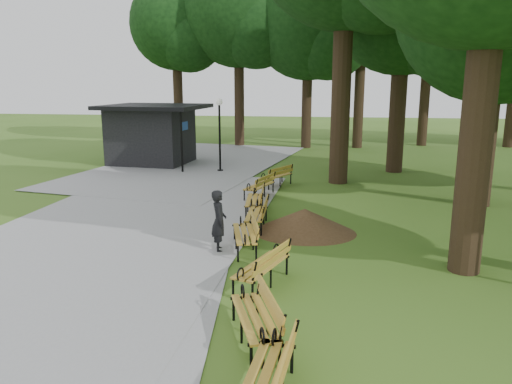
# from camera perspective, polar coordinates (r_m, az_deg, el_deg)

# --- Properties ---
(ground) EXTENTS (100.00, 100.00, 0.00)m
(ground) POSITION_cam_1_polar(r_m,az_deg,el_deg) (11.67, -2.35, -8.77)
(ground) COLOR #39621C
(ground) RESTS_ON ground
(path) EXTENTS (12.00, 38.00, 0.06)m
(path) POSITION_cam_1_polar(r_m,az_deg,el_deg) (15.52, -14.97, -3.59)
(path) COLOR #97979A
(path) RESTS_ON ground
(person) EXTENTS (0.54, 0.67, 1.60)m
(person) POSITION_cam_1_polar(r_m,az_deg,el_deg) (12.58, -4.28, -3.35)
(person) COLOR black
(person) RESTS_ON ground
(kiosk) EXTENTS (5.29, 4.71, 3.07)m
(kiosk) POSITION_cam_1_polar(r_m,az_deg,el_deg) (26.48, -11.98, 6.50)
(kiosk) COLOR black
(kiosk) RESTS_ON ground
(lamp_post) EXTENTS (0.32, 0.32, 3.46)m
(lamp_post) POSITION_cam_1_polar(r_m,az_deg,el_deg) (23.53, -4.23, 8.26)
(lamp_post) COLOR black
(lamp_post) RESTS_ON ground
(dirt_mound) EXTENTS (2.49, 2.49, 0.70)m
(dirt_mound) POSITION_cam_1_polar(r_m,az_deg,el_deg) (14.28, 5.61, -3.29)
(dirt_mound) COLOR #47301C
(dirt_mound) RESTS_ON ground
(bench_0) EXTENTS (0.80, 1.95, 0.88)m
(bench_0) POSITION_cam_1_polar(r_m,az_deg,el_deg) (7.02, 1.17, -20.37)
(bench_0) COLOR #B6892A
(bench_0) RESTS_ON ground
(bench_1) EXTENTS (1.25, 2.00, 0.88)m
(bench_1) POSITION_cam_1_polar(r_m,az_deg,el_deg) (8.45, -0.17, -14.24)
(bench_1) COLOR #B6892A
(bench_1) RESTS_ON ground
(bench_2) EXTENTS (1.23, 2.00, 0.88)m
(bench_2) POSITION_cam_1_polar(r_m,az_deg,el_deg) (10.57, 0.64, -8.55)
(bench_2) COLOR #B6892A
(bench_2) RESTS_ON ground
(bench_3) EXTENTS (1.07, 2.00, 0.88)m
(bench_3) POSITION_cam_1_polar(r_m,az_deg,el_deg) (12.71, -1.32, -4.84)
(bench_3) COLOR #B6892A
(bench_3) RESTS_ON ground
(bench_4) EXTENTS (0.71, 1.92, 0.88)m
(bench_4) POSITION_cam_1_polar(r_m,az_deg,el_deg) (14.57, 0.04, -2.53)
(bench_4) COLOR #B6892A
(bench_4) RESTS_ON ground
(bench_5) EXTENTS (0.81, 1.95, 0.88)m
(bench_5) POSITION_cam_1_polar(r_m,az_deg,el_deg) (16.23, -0.18, -0.95)
(bench_5) COLOR #B6892A
(bench_5) RESTS_ON ground
(bench_6) EXTENTS (1.15, 2.00, 0.88)m
(bench_6) POSITION_cam_1_polar(r_m,az_deg,el_deg) (18.44, 0.37, 0.72)
(bench_6) COLOR #B6892A
(bench_6) RESTS_ON ground
(bench_7) EXTENTS (1.45, 1.98, 0.88)m
(bench_7) POSITION_cam_1_polar(r_m,az_deg,el_deg) (20.34, 2.27, 1.84)
(bench_7) COLOR #B6892A
(bench_7) RESTS_ON ground
(tree_backdrop) EXTENTS (37.52, 9.53, 16.59)m
(tree_backdrop) POSITION_cam_1_polar(r_m,az_deg,el_deg) (34.04, 17.42, 18.95)
(tree_backdrop) COLOR black
(tree_backdrop) RESTS_ON ground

